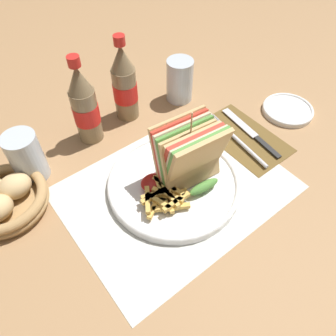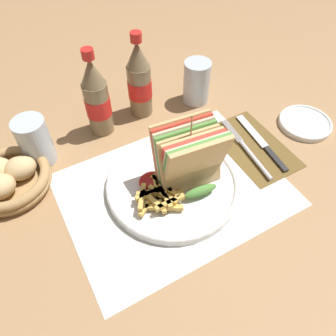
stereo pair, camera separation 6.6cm
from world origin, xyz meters
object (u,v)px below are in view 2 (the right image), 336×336
at_px(knife, 262,142).
at_px(plate_main, 173,184).
at_px(coke_bottle_near, 97,99).
at_px(side_saucer, 305,123).
at_px(coke_bottle_far, 139,81).
at_px(bread_basket, 8,179).
at_px(club_sandwich, 189,157).
at_px(fork, 250,153).
at_px(glass_far, 35,142).
at_px(glass_near, 196,85).

bearing_deg(knife, plate_main, -172.05).
height_order(plate_main, knife, plate_main).
relative_size(coke_bottle_near, side_saucer, 1.65).
bearing_deg(side_saucer, coke_bottle_near, 152.46).
bearing_deg(knife, side_saucer, 5.72).
bearing_deg(coke_bottle_far, side_saucer, -36.53).
distance_m(coke_bottle_near, coke_bottle_far, 0.11).
bearing_deg(side_saucer, bread_basket, 166.74).
bearing_deg(bread_basket, side_saucer, -13.26).
distance_m(club_sandwich, fork, 0.18).
distance_m(club_sandwich, knife, 0.22).
relative_size(plate_main, knife, 1.40).
relative_size(club_sandwich, coke_bottle_far, 0.80).
bearing_deg(bread_basket, fork, -19.66).
bearing_deg(fork, side_saucer, 11.09).
height_order(club_sandwich, coke_bottle_far, coke_bottle_far).
distance_m(coke_bottle_far, glass_far, 0.27).
bearing_deg(coke_bottle_near, glass_near, -3.04).
height_order(club_sandwich, coke_bottle_near, coke_bottle_near).
relative_size(plate_main, fork, 1.37).
xyz_separation_m(club_sandwich, coke_bottle_near, (-0.09, 0.24, 0.01)).
xyz_separation_m(glass_near, glass_far, (-0.41, -0.01, 0.01)).
bearing_deg(side_saucer, club_sandwich, -178.00).
bearing_deg(club_sandwich, glass_near, 54.44).
height_order(knife, bread_basket, bread_basket).
distance_m(club_sandwich, glass_far, 0.33).
height_order(coke_bottle_far, glass_far, coke_bottle_far).
distance_m(glass_near, glass_far, 0.41).
bearing_deg(coke_bottle_near, knife, -36.94).
distance_m(plate_main, coke_bottle_far, 0.27).
relative_size(knife, glass_near, 1.77).
bearing_deg(plate_main, coke_bottle_far, 78.47).
distance_m(coke_bottle_near, bread_basket, 0.25).
relative_size(plate_main, bread_basket, 1.64).
distance_m(glass_near, side_saucer, 0.28).
bearing_deg(knife, glass_near, 108.23).
relative_size(club_sandwich, knife, 0.86).
distance_m(plate_main, side_saucer, 0.38).
bearing_deg(glass_near, coke_bottle_far, 169.42).
relative_size(club_sandwich, bread_basket, 1.00).
bearing_deg(bread_basket, knife, -16.38).
xyz_separation_m(plate_main, glass_near, (0.20, 0.22, 0.04)).
bearing_deg(coke_bottle_near, fork, -43.74).
bearing_deg(glass_near, plate_main, -131.39).
xyz_separation_m(plate_main, bread_basket, (-0.29, 0.16, 0.01)).
xyz_separation_m(fork, knife, (0.05, 0.02, -0.00)).
height_order(coke_bottle_near, glass_far, coke_bottle_near).
relative_size(bread_basket, side_saucer, 1.31).
height_order(club_sandwich, bread_basket, club_sandwich).
distance_m(glass_near, bread_basket, 0.49).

